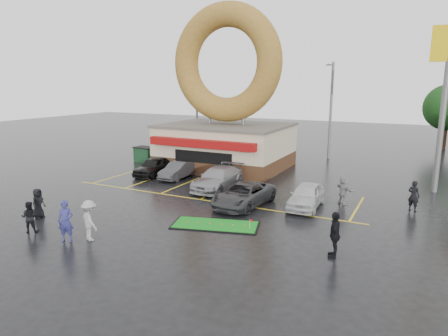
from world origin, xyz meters
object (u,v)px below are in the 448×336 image
at_px(car_white, 306,196).
at_px(putting_green, 215,225).
at_px(donut_shop, 226,115).
at_px(dumpster, 145,155).
at_px(car_silver, 218,178).
at_px(car_grey, 244,195).
at_px(streetlight_mid, 331,108).
at_px(car_black, 154,166).
at_px(shell_sign, 447,78).
at_px(car_dgrey, 178,170).
at_px(streetlight_left, 196,105).
at_px(person_cameraman, 335,235).
at_px(person_blue, 66,221).

relative_size(car_white, putting_green, 0.86).
xyz_separation_m(donut_shop, car_white, (9.28, -8.12, -3.77)).
bearing_deg(dumpster, putting_green, -36.46).
relative_size(car_silver, car_grey, 1.05).
bearing_deg(streetlight_mid, car_black, -128.64).
relative_size(donut_shop, car_white, 3.30).
xyz_separation_m(shell_sign, streetlight_mid, (-9.00, 8.92, -2.60)).
xyz_separation_m(donut_shop, shell_sign, (16.00, -0.97, 2.91)).
bearing_deg(shell_sign, putting_green, -129.15).
relative_size(shell_sign, car_dgrey, 2.81).
relative_size(streetlight_left, car_silver, 1.77).
distance_m(car_white, putting_green, 6.08).
bearing_deg(putting_green, dumpster, 138.90).
height_order(car_dgrey, car_grey, car_grey).
bearing_deg(dumpster, person_cameraman, -28.60).
distance_m(car_silver, car_white, 6.65).
bearing_deg(person_cameraman, car_silver, -140.13).
height_order(streetlight_left, car_black, streetlight_left).
bearing_deg(donut_shop, putting_green, -65.47).
bearing_deg(car_silver, streetlight_left, 125.37).
bearing_deg(person_blue, person_cameraman, -6.64).
bearing_deg(dumpster, streetlight_mid, 36.91).
bearing_deg(person_blue, putting_green, 18.31).
distance_m(car_black, car_grey, 10.41).
bearing_deg(car_grey, person_cameraman, -31.77).
bearing_deg(shell_sign, car_grey, -139.83).
height_order(car_white, person_blue, person_blue).
relative_size(streetlight_mid, car_silver, 1.77).
relative_size(donut_shop, streetlight_mid, 1.50).
bearing_deg(car_dgrey, person_blue, -81.25).
bearing_deg(car_silver, shell_sign, 23.43).
bearing_deg(streetlight_left, car_dgrey, -65.46).
bearing_deg(streetlight_mid, putting_green, -92.62).
distance_m(car_silver, dumpster, 11.75).
height_order(streetlight_left, person_blue, streetlight_left).
distance_m(dumpster, putting_green, 18.14).
bearing_deg(car_dgrey, car_grey, -30.78).
bearing_deg(car_white, car_grey, -160.94).
bearing_deg(car_silver, car_dgrey, 161.67).
distance_m(streetlight_left, dumpster, 9.24).
distance_m(shell_sign, car_black, 21.20).
height_order(streetlight_mid, putting_green, streetlight_mid).
bearing_deg(donut_shop, dumpster, -170.36).
bearing_deg(streetlight_mid, shell_sign, -44.73).
height_order(streetlight_left, streetlight_mid, same).
xyz_separation_m(streetlight_mid, car_dgrey, (-8.37, -13.33, -4.16)).
height_order(car_silver, car_grey, car_silver).
bearing_deg(streetlight_mid, car_grey, -93.52).
xyz_separation_m(donut_shop, putting_green, (6.03, -13.22, -4.43)).
relative_size(donut_shop, streetlight_left, 1.50).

